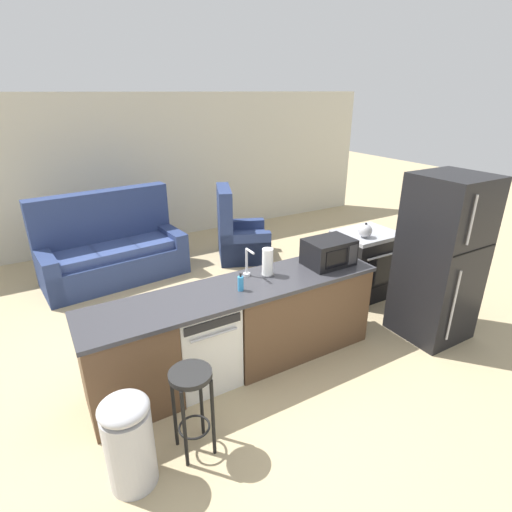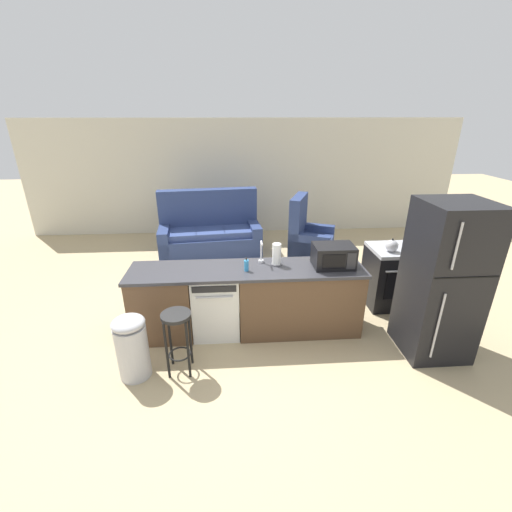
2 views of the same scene
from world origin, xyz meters
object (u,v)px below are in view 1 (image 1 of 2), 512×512
(soap_bottle, at_px, (241,283))
(trash_bin, at_px, (129,441))
(couch, at_px, (111,252))
(stove_range, at_px, (364,264))
(microwave, at_px, (329,252))
(armchair, at_px, (237,238))
(paper_towel_roll, at_px, (268,262))
(dishwasher, at_px, (202,342))
(refrigerator, at_px, (441,259))
(bar_stool, at_px, (192,395))
(kettle, at_px, (365,231))

(soap_bottle, xyz_separation_m, trash_bin, (-1.26, -0.71, -0.59))
(trash_bin, relative_size, couch, 0.36)
(stove_range, xyz_separation_m, microwave, (-1.12, -0.55, 0.59))
(armchair, bearing_deg, paper_towel_roll, -110.97)
(dishwasher, relative_size, armchair, 0.70)
(stove_range, distance_m, couch, 3.66)
(stove_range, distance_m, trash_bin, 3.72)
(refrigerator, xyz_separation_m, soap_bottle, (-2.21, 0.48, 0.05))
(bar_stool, height_order, trash_bin, same)
(soap_bottle, bearing_deg, bar_stool, -139.24)
(bar_stool, height_order, armchair, armchair)
(bar_stool, bearing_deg, stove_range, 23.27)
(soap_bottle, height_order, bar_stool, soap_bottle)
(microwave, bearing_deg, refrigerator, -26.15)
(paper_towel_roll, distance_m, kettle, 1.69)
(refrigerator, relative_size, armchair, 1.54)
(paper_towel_roll, height_order, couch, couch)
(dishwasher, bearing_deg, microwave, -0.05)
(dishwasher, xyz_separation_m, armchair, (1.73, 2.57, -0.07))
(stove_range, bearing_deg, trash_bin, -159.17)
(microwave, relative_size, bar_stool, 0.68)
(trash_bin, bearing_deg, microwave, 18.13)
(paper_towel_roll, xyz_separation_m, trash_bin, (-1.66, -0.87, -0.66))
(refrigerator, bearing_deg, soap_bottle, 167.67)
(armchair, bearing_deg, dishwasher, -123.97)
(paper_towel_roll, relative_size, couch, 0.14)
(dishwasher, height_order, kettle, kettle)
(dishwasher, height_order, stove_range, stove_range)
(refrigerator, xyz_separation_m, kettle, (-0.17, 0.97, 0.06))
(stove_range, relative_size, couch, 0.43)
(microwave, relative_size, trash_bin, 0.68)
(soap_bottle, height_order, trash_bin, soap_bottle)
(armchair, bearing_deg, trash_bin, -127.93)
(soap_bottle, bearing_deg, stove_range, 15.56)
(kettle, bearing_deg, bar_stool, -157.67)
(refrigerator, distance_m, trash_bin, 3.52)
(refrigerator, relative_size, soap_bottle, 10.47)
(microwave, distance_m, bar_stool, 2.07)
(dishwasher, xyz_separation_m, refrigerator, (2.60, -0.55, 0.50))
(paper_towel_roll, distance_m, trash_bin, 1.98)
(stove_range, height_order, refrigerator, refrigerator)
(couch, bearing_deg, soap_bottle, -77.85)
(stove_range, bearing_deg, paper_towel_roll, -165.93)
(dishwasher, height_order, paper_towel_roll, paper_towel_roll)
(paper_towel_roll, xyz_separation_m, couch, (-1.02, 2.76, -0.64))
(bar_stool, xyz_separation_m, trash_bin, (-0.49, -0.04, -0.16))
(paper_towel_roll, bearing_deg, refrigerator, -19.45)
(trash_bin, distance_m, armchair, 4.24)
(trash_bin, xyz_separation_m, armchair, (2.60, 3.34, -0.03))
(stove_range, height_order, paper_towel_roll, paper_towel_roll)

